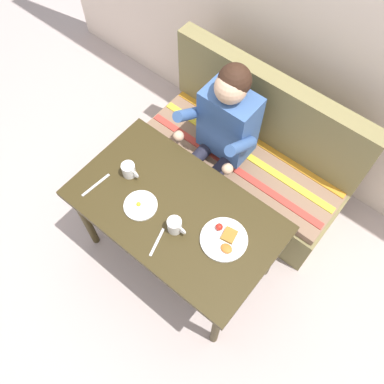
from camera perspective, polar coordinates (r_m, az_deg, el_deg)
The scene contains 11 objects.
ground_plane at distance 2.99m, azimuth -1.84°, elevation -8.70°, with size 8.00×8.00×0.00m, color #B4A39E.
back_wall at distance 2.62m, azimuth 17.17°, elevation 23.37°, with size 4.40×0.10×2.60m, color beige.
table at distance 2.39m, azimuth -2.28°, elevation -3.27°, with size 1.20×0.70×0.73m.
couch at distance 2.99m, azimuth 7.51°, elevation 4.31°, with size 1.44×0.56×1.00m.
person at distance 2.60m, azimuth 4.08°, elevation 8.30°, with size 0.45×0.61×1.21m.
plate_breakfast at distance 2.24m, azimuth 4.45°, elevation -6.45°, with size 0.26×0.26×0.05m.
plate_eggs at distance 2.34m, azimuth -7.10°, elevation -1.84°, with size 0.19×0.19×0.04m.
coffee_mug at distance 2.22m, azimuth -2.37°, elevation -4.60°, with size 0.12×0.08×0.09m.
coffee_mug_second at distance 2.42m, azimuth -8.66°, elevation 3.04°, with size 0.12×0.08×0.09m.
fork at distance 2.24m, azimuth -4.84°, elevation -6.88°, with size 0.01×0.17×0.01m, color silver.
knife at distance 2.45m, azimuth -13.09°, elevation 0.95°, with size 0.01×0.20×0.01m, color silver.
Camera 1 is at (0.74, -0.75, 2.80)m, focal length 38.77 mm.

